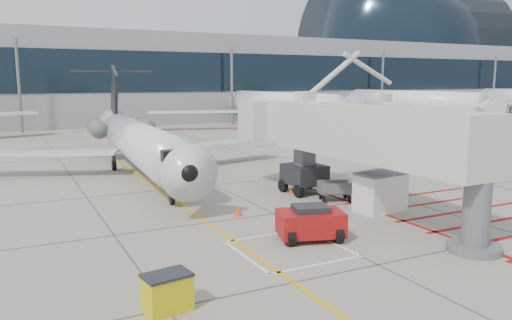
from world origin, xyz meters
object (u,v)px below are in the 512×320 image
regional_jet (145,123)px  pushback_tug (310,222)px  jet_bridge (371,144)px  spill_bin (167,292)px

regional_jet → pushback_tug: regional_jet is taller
regional_jet → jet_bridge: size_ratio=1.66×
pushback_tug → jet_bridge: bearing=39.5°
pushback_tug → spill_bin: 8.29m
regional_jet → pushback_tug: size_ratio=11.07×
regional_jet → pushback_tug: 16.20m
pushback_tug → regional_jet: bearing=117.5°
jet_bridge → spill_bin: 13.82m
regional_jet → spill_bin: regional_jet is taller
jet_bridge → spill_bin: (-12.19, -5.74, -3.07)m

